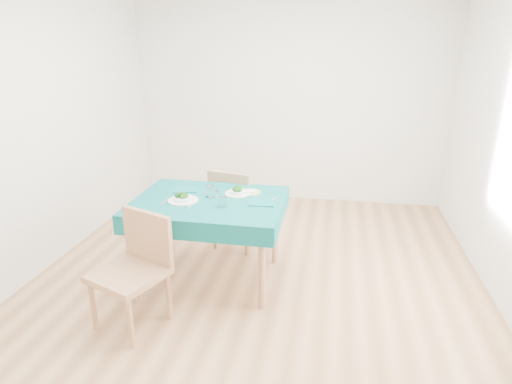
% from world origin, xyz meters
% --- Properties ---
extents(room_shell, '(4.02, 4.52, 2.73)m').
position_xyz_m(room_shell, '(0.00, 0.00, 1.35)').
color(room_shell, '#91633C').
rests_on(room_shell, ground).
extents(table, '(1.27, 0.96, 0.76)m').
position_xyz_m(table, '(-0.41, -0.02, 0.38)').
color(table, '#075252').
rests_on(table, ground).
extents(chair_near, '(0.62, 0.65, 1.17)m').
position_xyz_m(chair_near, '(-0.80, -0.78, 0.59)').
color(chair_near, '#986B47').
rests_on(chair_near, ground).
extents(chair_far, '(0.54, 0.58, 1.11)m').
position_xyz_m(chair_far, '(-0.32, 0.69, 0.55)').
color(chair_far, '#986B47').
rests_on(chair_far, ground).
extents(bowl_near, '(0.26, 0.26, 0.08)m').
position_xyz_m(bowl_near, '(-0.61, -0.08, 0.80)').
color(bowl_near, white).
rests_on(bowl_near, table).
extents(bowl_far, '(0.22, 0.22, 0.07)m').
position_xyz_m(bowl_far, '(-0.20, 0.17, 0.79)').
color(bowl_far, white).
rests_on(bowl_far, table).
extents(fork_near, '(0.04, 0.17, 0.00)m').
position_xyz_m(fork_near, '(-0.76, -0.12, 0.76)').
color(fork_near, silver).
rests_on(fork_near, table).
extents(knife_near, '(0.05, 0.22, 0.00)m').
position_xyz_m(knife_near, '(-0.52, -0.16, 0.76)').
color(knife_near, silver).
rests_on(knife_near, table).
extents(fork_far, '(0.05, 0.20, 0.00)m').
position_xyz_m(fork_far, '(-0.41, 0.12, 0.76)').
color(fork_far, silver).
rests_on(fork_far, table).
extents(knife_far, '(0.10, 0.17, 0.00)m').
position_xyz_m(knife_far, '(0.12, 0.06, 0.76)').
color(knife_far, silver).
rests_on(knife_far, table).
extents(napkin_near, '(0.23, 0.19, 0.01)m').
position_xyz_m(napkin_near, '(-0.69, 0.17, 0.76)').
color(napkin_near, '#0A5B5A').
rests_on(napkin_near, table).
extents(napkin_far, '(0.23, 0.17, 0.01)m').
position_xyz_m(napkin_far, '(0.05, -0.03, 0.76)').
color(napkin_far, '#0A5B5A').
rests_on(napkin_far, table).
extents(tumbler_center, '(0.08, 0.08, 0.10)m').
position_xyz_m(tumbler_center, '(-0.42, 0.06, 0.81)').
color(tumbler_center, white).
rests_on(tumbler_center, table).
extents(tumbler_side, '(0.07, 0.07, 0.09)m').
position_xyz_m(tumbler_side, '(-0.25, -0.15, 0.80)').
color(tumbler_side, white).
rests_on(tumbler_side, table).
extents(side_plate, '(0.18, 0.18, 0.01)m').
position_xyz_m(side_plate, '(-0.09, 0.23, 0.76)').
color(side_plate, '#9BC761').
rests_on(side_plate, table).
extents(bread_slice, '(0.09, 0.09, 0.01)m').
position_xyz_m(bread_slice, '(-0.09, 0.23, 0.77)').
color(bread_slice, beige).
rests_on(bread_slice, side_plate).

